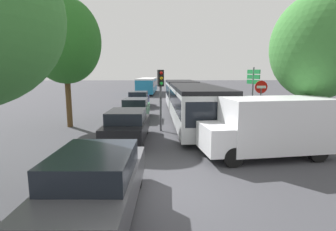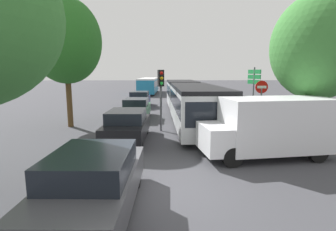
{
  "view_description": "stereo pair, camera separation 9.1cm",
  "coord_description": "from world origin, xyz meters",
  "px_view_note": "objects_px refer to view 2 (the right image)",
  "views": [
    {
      "loc": [
        -0.28,
        -6.82,
        3.28
      ],
      "look_at": [
        0.2,
        5.67,
        1.2
      ],
      "focal_mm": 28.0,
      "sensor_mm": 36.0,
      "label": 1
    },
    {
      "loc": [
        -0.19,
        -6.82,
        3.28
      ],
      "look_at": [
        0.2,
        5.67,
        1.2
      ],
      "focal_mm": 28.0,
      "sensor_mm": 36.0,
      "label": 2
    }
  ],
  "objects_px": {
    "queued_car_graphite": "(93,182)",
    "queued_car_black": "(127,125)",
    "white_van": "(271,126)",
    "traffic_light": "(161,86)",
    "queued_car_green": "(136,108)",
    "articulated_bus": "(188,98)",
    "queued_car_navy": "(140,99)",
    "city_bus_rear": "(149,85)",
    "direction_sign_post": "(254,83)",
    "tree_right_near": "(319,50)",
    "no_entry_sign": "(261,98)",
    "tree_left_mid": "(67,43)"
  },
  "relations": [
    {
      "from": "city_bus_rear",
      "to": "queued_car_green",
      "type": "xyz_separation_m",
      "value": [
        0.03,
        -22.18,
        -0.64
      ]
    },
    {
      "from": "articulated_bus",
      "to": "no_entry_sign",
      "type": "relative_size",
      "value": 5.97
    },
    {
      "from": "city_bus_rear",
      "to": "tree_right_near",
      "type": "distance_m",
      "value": 30.55
    },
    {
      "from": "white_van",
      "to": "traffic_light",
      "type": "xyz_separation_m",
      "value": [
        -4.19,
        4.71,
        1.26
      ]
    },
    {
      "from": "queued_car_black",
      "to": "tree_right_near",
      "type": "relative_size",
      "value": 0.65
    },
    {
      "from": "articulated_bus",
      "to": "queued_car_graphite",
      "type": "relative_size",
      "value": 3.78
    },
    {
      "from": "direction_sign_post",
      "to": "queued_car_graphite",
      "type": "bearing_deg",
      "value": 41.7
    },
    {
      "from": "tree_right_near",
      "to": "no_entry_sign",
      "type": "bearing_deg",
      "value": 120.48
    },
    {
      "from": "traffic_light",
      "to": "articulated_bus",
      "type": "bearing_deg",
      "value": 140.67
    },
    {
      "from": "queued_car_graphite",
      "to": "white_van",
      "type": "xyz_separation_m",
      "value": [
        5.79,
        3.97,
        0.47
      ]
    },
    {
      "from": "queued_car_graphite",
      "to": "queued_car_green",
      "type": "height_order",
      "value": "queued_car_graphite"
    },
    {
      "from": "traffic_light",
      "to": "direction_sign_post",
      "type": "relative_size",
      "value": 0.94
    },
    {
      "from": "white_van",
      "to": "traffic_light",
      "type": "height_order",
      "value": "traffic_light"
    },
    {
      "from": "articulated_bus",
      "to": "queued_car_navy",
      "type": "distance_m",
      "value": 7.49
    },
    {
      "from": "traffic_light",
      "to": "tree_right_near",
      "type": "relative_size",
      "value": 0.51
    },
    {
      "from": "articulated_bus",
      "to": "queued_car_green",
      "type": "height_order",
      "value": "articulated_bus"
    },
    {
      "from": "city_bus_rear",
      "to": "traffic_light",
      "type": "relative_size",
      "value": 3.26
    },
    {
      "from": "articulated_bus",
      "to": "queued_car_navy",
      "type": "height_order",
      "value": "articulated_bus"
    },
    {
      "from": "no_entry_sign",
      "to": "white_van",
      "type": "bearing_deg",
      "value": -16.41
    },
    {
      "from": "queued_car_graphite",
      "to": "traffic_light",
      "type": "distance_m",
      "value": 8.99
    },
    {
      "from": "articulated_bus",
      "to": "city_bus_rear",
      "type": "bearing_deg",
      "value": -170.66
    },
    {
      "from": "articulated_bus",
      "to": "queued_car_black",
      "type": "bearing_deg",
      "value": -29.49
    },
    {
      "from": "queued_car_graphite",
      "to": "no_entry_sign",
      "type": "bearing_deg",
      "value": -37.76
    },
    {
      "from": "queued_car_green",
      "to": "no_entry_sign",
      "type": "relative_size",
      "value": 1.48
    },
    {
      "from": "city_bus_rear",
      "to": "queued_car_black",
      "type": "relative_size",
      "value": 2.53
    },
    {
      "from": "queued_car_black",
      "to": "city_bus_rear",
      "type": "bearing_deg",
      "value": 2.58
    },
    {
      "from": "city_bus_rear",
      "to": "white_van",
      "type": "relative_size",
      "value": 2.13
    },
    {
      "from": "queued_car_graphite",
      "to": "traffic_light",
      "type": "bearing_deg",
      "value": -8.18
    },
    {
      "from": "direction_sign_post",
      "to": "tree_right_near",
      "type": "relative_size",
      "value": 0.54
    },
    {
      "from": "traffic_light",
      "to": "city_bus_rear",
      "type": "bearing_deg",
      "value": 168.55
    },
    {
      "from": "city_bus_rear",
      "to": "tree_left_mid",
      "type": "height_order",
      "value": "tree_left_mid"
    },
    {
      "from": "queued_car_green",
      "to": "no_entry_sign",
      "type": "distance_m",
      "value": 8.56
    },
    {
      "from": "city_bus_rear",
      "to": "direction_sign_post",
      "type": "bearing_deg",
      "value": -158.09
    },
    {
      "from": "queued_car_green",
      "to": "tree_left_mid",
      "type": "height_order",
      "value": "tree_left_mid"
    },
    {
      "from": "city_bus_rear",
      "to": "queued_car_graphite",
      "type": "relative_size",
      "value": 2.49
    },
    {
      "from": "queued_car_graphite",
      "to": "tree_right_near",
      "type": "relative_size",
      "value": 0.67
    },
    {
      "from": "tree_left_mid",
      "to": "white_van",
      "type": "bearing_deg",
      "value": -32.58
    },
    {
      "from": "no_entry_sign",
      "to": "city_bus_rear",
      "type": "bearing_deg",
      "value": -164.67
    },
    {
      "from": "queued_car_graphite",
      "to": "no_entry_sign",
      "type": "height_order",
      "value": "no_entry_sign"
    },
    {
      "from": "queued_car_black",
      "to": "tree_left_mid",
      "type": "bearing_deg",
      "value": 49.65
    },
    {
      "from": "queued_car_graphite",
      "to": "queued_car_black",
      "type": "xyz_separation_m",
      "value": [
        -0.03,
        6.6,
        -0.01
      ]
    },
    {
      "from": "queued_car_graphite",
      "to": "tree_left_mid",
      "type": "bearing_deg",
      "value": 23.22
    },
    {
      "from": "white_van",
      "to": "queued_car_green",
      "type": "bearing_deg",
      "value": -63.43
    },
    {
      "from": "no_entry_sign",
      "to": "articulated_bus",
      "type": "bearing_deg",
      "value": -143.32
    },
    {
      "from": "queued_car_black",
      "to": "no_entry_sign",
      "type": "height_order",
      "value": "no_entry_sign"
    },
    {
      "from": "articulated_bus",
      "to": "no_entry_sign",
      "type": "bearing_deg",
      "value": 36.22
    },
    {
      "from": "queued_car_graphite",
      "to": "direction_sign_post",
      "type": "xyz_separation_m",
      "value": [
        7.92,
        11.91,
        1.8
      ]
    },
    {
      "from": "queued_car_navy",
      "to": "no_entry_sign",
      "type": "relative_size",
      "value": 1.51
    },
    {
      "from": "traffic_light",
      "to": "white_van",
      "type": "bearing_deg",
      "value": 26.35
    },
    {
      "from": "queued_car_green",
      "to": "tree_right_near",
      "type": "relative_size",
      "value": 0.62
    }
  ]
}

